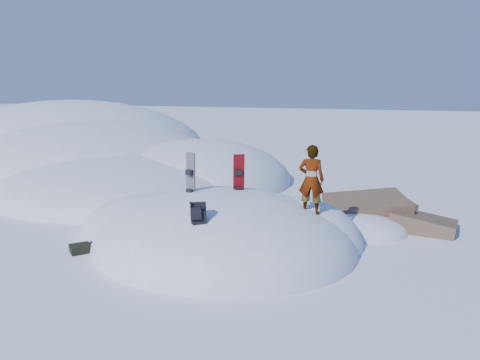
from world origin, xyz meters
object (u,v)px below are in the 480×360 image
(snowboard_dark, at_px, (190,184))
(person, at_px, (311,180))
(snowboard_red, at_px, (239,183))
(backpack, at_px, (198,213))

(snowboard_dark, relative_size, person, 0.99)
(snowboard_red, relative_size, snowboard_dark, 0.93)
(snowboard_red, distance_m, person, 2.00)
(snowboard_red, bearing_deg, snowboard_dark, 176.88)
(snowboard_red, xyz_separation_m, snowboard_dark, (-1.18, -0.46, -0.01))
(snowboard_dark, bearing_deg, backpack, -37.99)
(backpack, distance_m, person, 2.99)
(snowboard_dark, distance_m, person, 3.15)
(snowboard_dark, height_order, person, person)
(snowboard_red, bearing_deg, backpack, -122.50)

